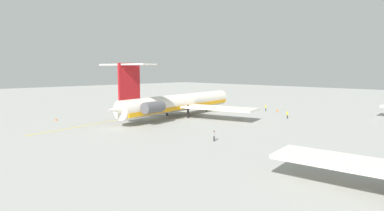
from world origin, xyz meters
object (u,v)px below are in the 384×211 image
main_jetliner (177,103)px  safety_cone_nose (56,119)px  ground_crew_starboard (266,107)px  safety_cone_tail (277,110)px  ground_crew_near_tail (214,134)px  ground_crew_portside (287,114)px  safety_cone_wingtip (278,111)px

main_jetliner → safety_cone_nose: main_jetliner is taller
main_jetliner → ground_crew_starboard: size_ratio=23.38×
main_jetliner → safety_cone_tail: (-26.90, 11.24, -3.14)m
ground_crew_starboard → safety_cone_tail: ground_crew_starboard is taller
main_jetliner → ground_crew_near_tail: (13.24, 23.37, -2.30)m
ground_crew_starboard → safety_cone_tail: 3.35m
ground_crew_near_tail → safety_cone_nose: (9.80, -38.13, -0.84)m
ground_crew_near_tail → ground_crew_portside: (-29.46, -3.35, -0.00)m
ground_crew_portside → safety_cone_wingtip: 11.83m
safety_cone_nose → safety_cone_tail: bearing=152.5°
ground_crew_near_tail → safety_cone_wingtip: 40.03m
main_jetliner → ground_crew_portside: 25.87m
ground_crew_portside → safety_cone_tail: 13.85m
safety_cone_tail → ground_crew_starboard: bearing=-41.6°
ground_crew_near_tail → safety_cone_nose: 39.38m
ground_crew_portside → main_jetliner: bearing=50.1°
main_jetliner → ground_crew_portside: size_ratio=24.45×
safety_cone_wingtip → ground_crew_portside: bearing=40.0°
ground_crew_portside → ground_crew_near_tail: bearing=107.6°
safety_cone_wingtip → safety_cone_nose: bearing=-29.4°
main_jetliner → ground_crew_portside: (-16.22, 20.02, -2.31)m
main_jetliner → safety_cone_nose: size_ratio=78.06×
ground_crew_near_tail → ground_crew_portside: size_ratio=1.00×
safety_cone_nose → safety_cone_wingtip: size_ratio=1.00×
ground_crew_portside → ground_crew_starboard: (-8.27, -10.93, 0.05)m
safety_cone_tail → main_jetliner: bearing=-22.7°
ground_crew_starboard → safety_cone_nose: (47.52, -23.86, -0.89)m
ground_crew_portside → safety_cone_wingtip: ground_crew_portside is taller
main_jetliner → ground_crew_near_tail: bearing=-128.9°
main_jetliner → safety_cone_wingtip: 28.32m
ground_crew_near_tail → safety_cone_nose: ground_crew_near_tail is taller
safety_cone_wingtip → safety_cone_tail: (-1.65, -1.19, 0.00)m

